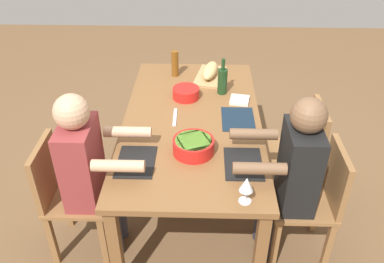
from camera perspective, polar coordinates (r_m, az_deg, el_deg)
ground_plane at (r=3.34m, az=-0.00°, el=-8.96°), size 8.00×8.00×0.00m
dining_table at (r=2.93m, az=-0.00°, el=0.51°), size 1.85×0.98×0.74m
chair_far_right at (r=2.74m, az=17.03°, el=-8.79°), size 0.40×0.40×0.85m
diner_far_right at (r=2.56m, az=13.85°, el=-5.34°), size 0.41×0.53×1.20m
chair_far_center at (r=3.12m, az=15.03°, el=-2.47°), size 0.40×0.40×0.85m
chair_near_right at (r=2.79m, az=-17.38°, el=-8.10°), size 0.40×0.40×0.85m
diner_near_right at (r=2.60m, az=-14.33°, el=-4.81°), size 0.41×0.53×1.20m
serving_bowl_salad at (r=2.53m, az=0.21°, el=-1.95°), size 0.26×0.26×0.10m
serving_bowl_pasta at (r=3.13m, az=-0.86°, el=5.55°), size 0.21×0.21×0.08m
cutting_board at (r=3.46m, az=2.56°, el=7.77°), size 0.44×0.30×0.02m
bread_loaf at (r=3.44m, az=2.58°, el=8.59°), size 0.34×0.17×0.09m
wine_bottle at (r=3.18m, az=4.32°, el=7.17°), size 0.08×0.08×0.29m
beer_bottle at (r=3.45m, az=-2.41°, el=9.55°), size 0.06×0.06×0.22m
wine_glass at (r=2.17m, az=7.68°, el=-7.53°), size 0.08×0.08×0.17m
placemat_far_right at (r=2.49m, az=7.25°, el=-4.52°), size 0.32×0.23×0.01m
placemat_far_center at (r=2.90m, az=6.49°, el=1.76°), size 0.32×0.23×0.01m
placemat_near_right at (r=2.50m, az=-7.88°, el=-4.23°), size 0.32×0.23×0.01m
carving_knife at (r=2.90m, az=-2.42°, el=2.04°), size 0.23×0.03×0.01m
napkin_stack at (r=3.12m, az=6.72°, el=4.42°), size 0.16×0.16×0.02m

